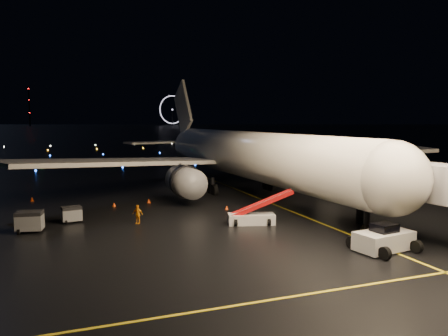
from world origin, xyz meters
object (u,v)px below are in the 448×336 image
(crew_c, at_px, (138,214))
(baggage_cart_1, at_px, (72,214))
(airliner, at_px, (237,129))
(pushback_tug, at_px, (384,237))
(belt_loader, at_px, (251,208))
(baggage_cart_0, at_px, (30,222))

(crew_c, xyz_separation_m, baggage_cart_1, (-6.02, 2.85, -0.15))
(airliner, distance_m, pushback_tug, 31.92)
(belt_loader, xyz_separation_m, baggage_cart_1, (-16.38, 6.82, -0.81))
(airliner, height_order, baggage_cart_0, airliner)
(crew_c, relative_size, baggage_cart_1, 1.02)
(baggage_cart_1, bearing_deg, belt_loader, -31.41)
(baggage_cart_0, distance_m, baggage_cart_1, 4.53)
(pushback_tug, xyz_separation_m, belt_loader, (-6.07, 11.56, 0.52))
(airliner, bearing_deg, baggage_cart_0, -152.56)
(pushback_tug, height_order, belt_loader, belt_loader)
(airliner, bearing_deg, crew_c, -139.91)
(pushback_tug, distance_m, baggage_cart_0, 30.42)
(airliner, relative_size, baggage_cart_0, 27.90)
(airliner, bearing_deg, pushback_tug, -93.16)
(pushback_tug, distance_m, baggage_cart_1, 29.01)
(airliner, height_order, belt_loader, airliner)
(airliner, relative_size, crew_c, 33.22)
(belt_loader, bearing_deg, airliner, 88.18)
(baggage_cart_1, bearing_deg, airliner, 20.20)
(airliner, relative_size, belt_loader, 9.48)
(airliner, xyz_separation_m, belt_loader, (-6.31, -19.40, -7.25))
(pushback_tug, relative_size, belt_loader, 0.69)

